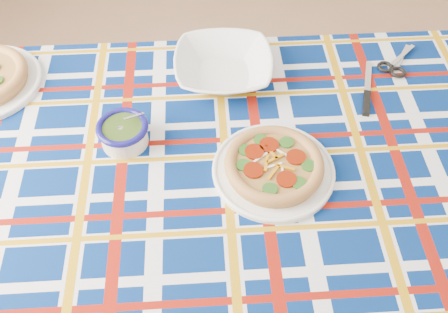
# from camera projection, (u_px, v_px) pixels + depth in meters

# --- Properties ---
(dining_table) EXTENTS (1.68, 1.13, 0.75)m
(dining_table) POSITION_uv_depth(u_px,v_px,m) (193.00, 194.00, 1.24)
(dining_table) COLOR brown
(dining_table) RESTS_ON floor
(tablecloth) EXTENTS (1.71, 1.17, 0.11)m
(tablecloth) POSITION_uv_depth(u_px,v_px,m) (193.00, 188.00, 1.22)
(tablecloth) COLOR navy
(tablecloth) RESTS_ON dining_table
(main_focaccia_plate) EXTENTS (0.36, 0.36, 0.06)m
(main_focaccia_plate) POSITION_uv_depth(u_px,v_px,m) (274.00, 165.00, 1.16)
(main_focaccia_plate) COLOR #A5753A
(main_focaccia_plate) RESTS_ON tablecloth
(pesto_bowl) EXTENTS (0.14, 0.14, 0.08)m
(pesto_bowl) POSITION_uv_depth(u_px,v_px,m) (123.00, 132.00, 1.22)
(pesto_bowl) COLOR #21360E
(pesto_bowl) RESTS_ON tablecloth
(serving_bowl) EXTENTS (0.28, 0.28, 0.07)m
(serving_bowl) POSITION_uv_depth(u_px,v_px,m) (223.00, 67.00, 1.37)
(serving_bowl) COLOR white
(serving_bowl) RESTS_ON tablecloth
(table_knife) EXTENTS (0.06, 0.23, 0.01)m
(table_knife) POSITION_uv_depth(u_px,v_px,m) (368.00, 78.00, 1.39)
(table_knife) COLOR silver
(table_knife) RESTS_ON tablecloth
(kitchen_scissors) EXTENTS (0.18, 0.20, 0.02)m
(kitchen_scissors) POSITION_uv_depth(u_px,v_px,m) (402.00, 56.00, 1.44)
(kitchen_scissors) COLOR silver
(kitchen_scissors) RESTS_ON tablecloth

